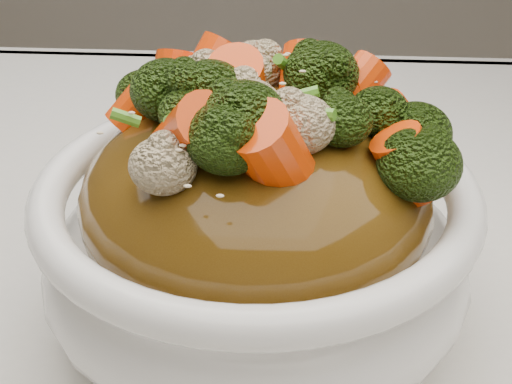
# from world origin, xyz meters

# --- Properties ---
(tablecloth) EXTENTS (1.20, 0.80, 0.04)m
(tablecloth) POSITION_xyz_m (0.00, 0.00, 0.73)
(tablecloth) COLOR silver
(tablecloth) RESTS_ON dining_table
(bowl) EXTENTS (0.30, 0.30, 0.09)m
(bowl) POSITION_xyz_m (-0.02, -0.03, 0.80)
(bowl) COLOR white
(bowl) RESTS_ON tablecloth
(sauce_base) EXTENTS (0.24, 0.24, 0.10)m
(sauce_base) POSITION_xyz_m (-0.02, -0.03, 0.83)
(sauce_base) COLOR #52360E
(sauce_base) RESTS_ON bowl
(carrots) EXTENTS (0.24, 0.24, 0.05)m
(carrots) POSITION_xyz_m (-0.02, -0.03, 0.89)
(carrots) COLOR #FF4608
(carrots) RESTS_ON sauce_base
(broccoli) EXTENTS (0.24, 0.24, 0.05)m
(broccoli) POSITION_xyz_m (-0.02, -0.03, 0.89)
(broccoli) COLOR black
(broccoli) RESTS_ON sauce_base
(cauliflower) EXTENTS (0.24, 0.24, 0.04)m
(cauliflower) POSITION_xyz_m (-0.02, -0.03, 0.89)
(cauliflower) COLOR beige
(cauliflower) RESTS_ON sauce_base
(scallions) EXTENTS (0.18, 0.18, 0.02)m
(scallions) POSITION_xyz_m (-0.02, -0.03, 0.90)
(scallions) COLOR #4D9622
(scallions) RESTS_ON sauce_base
(sesame_seeds) EXTENTS (0.22, 0.22, 0.01)m
(sesame_seeds) POSITION_xyz_m (-0.02, -0.03, 0.90)
(sesame_seeds) COLOR beige
(sesame_seeds) RESTS_ON sauce_base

